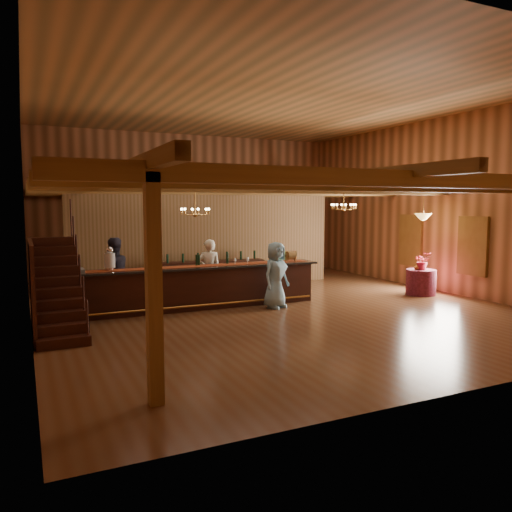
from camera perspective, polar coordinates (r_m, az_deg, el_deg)
name	(u,v)px	position (r m, az deg, el deg)	size (l,w,h in m)	color
floor	(269,305)	(13.87, 1.44, -5.61)	(14.00, 14.00, 0.00)	brown
ceiling	(269,101)	(13.87, 1.50, 17.26)	(14.00, 14.00, 0.00)	#AD703C
wall_back	(190,205)	(20.10, -7.54, 5.80)	(12.00, 0.10, 5.50)	#B5714A
wall_front	(485,206)	(7.98, 24.69, 5.24)	(12.00, 0.10, 5.50)	#B5714A
wall_left	(26,205)	(12.16, -24.84, 5.28)	(0.10, 14.00, 5.50)	#B5714A
wall_right	(435,205)	(17.14, 19.80, 5.49)	(0.10, 14.00, 5.50)	#B5714A
beam_grid	(261,188)	(14.06, 0.54, 7.83)	(11.90, 13.90, 0.39)	brown
support_posts	(277,249)	(13.20, 2.43, 0.82)	(9.20, 10.20, 3.20)	brown
partition_wall	(208,241)	(16.67, -5.48, 1.68)	(9.00, 0.18, 3.10)	brown
window_right_front	(473,246)	(16.05, 23.55, 1.06)	(0.12, 1.05, 1.75)	white
window_right_back	(411,240)	(17.87, 17.29, 1.73)	(0.12, 1.05, 1.75)	white
staircase	(58,287)	(11.57, -21.71, -3.31)	(1.00, 2.80, 2.00)	black
backroom_boxes	(196,265)	(18.72, -6.91, -1.01)	(4.10, 0.60, 1.10)	black
tasting_bar	(200,287)	(13.45, -6.42, -3.52)	(6.80, 0.96, 1.14)	black
beverage_dispenser	(110,259)	(12.87, -16.37, -0.35)	(0.26, 0.26, 0.60)	silver
glass_rack_tray	(73,271)	(12.70, -20.17, -1.63)	(0.50, 0.50, 0.10)	gray
raffle_drum	(291,256)	(14.37, 4.01, 0.06)	(0.34, 0.24, 0.30)	olive
bar_bottle_0	(197,260)	(13.46, -6.78, -0.48)	(0.07, 0.07, 0.30)	black
bar_bottle_1	(199,260)	(13.48, -6.57, -0.47)	(0.07, 0.07, 0.30)	black
bar_bottle_2	(227,259)	(13.75, -3.30, -0.31)	(0.07, 0.07, 0.30)	black
backbar_shelf	(213,275)	(16.25, -4.95, -2.23)	(3.39, 0.53, 0.95)	black
round_table	(421,282)	(16.18, 18.33, -2.85)	(0.90, 0.90, 0.78)	maroon
chandelier_left	(195,211)	(13.54, -6.95, 5.11)	(0.80, 0.80, 0.77)	#BB8138
chandelier_right	(344,206)	(16.38, 9.98, 5.61)	(0.80, 0.80, 0.65)	#BB8138
pendant_lamp	(423,217)	(16.01, 18.56, 4.29)	(0.52, 0.52, 0.90)	#BB8138
bartender	(209,271)	(14.20, -5.36, -1.68)	(0.66, 0.43, 1.80)	white
staff_second	(114,274)	(13.67, -15.97, -1.95)	(0.93, 0.72, 1.91)	#2C2B3C
guest	(276,275)	(13.36, 2.28, -2.19)	(0.87, 0.57, 1.78)	#7FACC1
floor_plant	(277,269)	(16.68, 2.44, -1.51)	(0.68, 0.55, 1.24)	#356B27
table_flowers	(422,261)	(16.09, 18.49, -0.53)	(0.49, 0.43, 0.55)	#BE203A
table_vase	(417,265)	(16.05, 17.88, -1.02)	(0.14, 0.14, 0.27)	#BB8138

